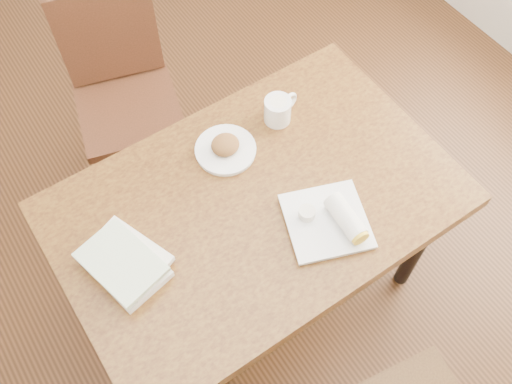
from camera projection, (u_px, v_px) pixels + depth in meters
ground at (256, 287)px, 2.52m from camera, size 4.00×5.00×0.01m
table at (256, 212)px, 1.94m from camera, size 1.31×0.85×0.75m
chair_far at (122, 84)px, 2.40m from camera, size 0.52×0.52×0.95m
plate_scone at (225, 148)px, 1.96m from camera, size 0.21×0.21×0.07m
coffee_mug at (279, 109)px, 2.01m from camera, size 0.14×0.10×0.10m
plate_burrito at (332, 220)px, 1.80m from camera, size 0.33×0.33×0.09m
book_stack at (124, 262)px, 1.72m from camera, size 0.25×0.30×0.07m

